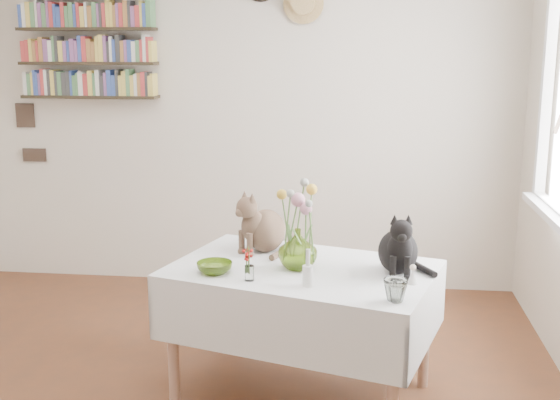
# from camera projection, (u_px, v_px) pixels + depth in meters

# --- Properties ---
(room) EXTENTS (4.08, 4.58, 2.58)m
(room) POSITION_uv_depth(u_px,v_px,m) (149.00, 173.00, 2.92)
(room) COLOR brown
(room) RESTS_ON ground
(dining_table) EXTENTS (1.46, 1.15, 0.69)m
(dining_table) POSITION_uv_depth(u_px,v_px,m) (302.00, 300.00, 3.53)
(dining_table) COLOR white
(dining_table) RESTS_ON room
(tabby_cat) EXTENTS (0.37, 0.37, 0.34)m
(tabby_cat) POSITION_uv_depth(u_px,v_px,m) (266.00, 219.00, 3.75)
(tabby_cat) COLOR brown
(tabby_cat) RESTS_ON dining_table
(black_cat) EXTENTS (0.23, 0.28, 0.32)m
(black_cat) POSITION_uv_depth(u_px,v_px,m) (398.00, 240.00, 3.40)
(black_cat) COLOR black
(black_cat) RESTS_ON dining_table
(flower_vase) EXTENTS (0.25, 0.25, 0.20)m
(flower_vase) POSITION_uv_depth(u_px,v_px,m) (298.00, 249.00, 3.46)
(flower_vase) COLOR #90B339
(flower_vase) RESTS_ON dining_table
(green_bowl) EXTENTS (0.20, 0.20, 0.05)m
(green_bowl) POSITION_uv_depth(u_px,v_px,m) (215.00, 268.00, 3.40)
(green_bowl) COLOR #90B339
(green_bowl) RESTS_ON dining_table
(drinking_glass) EXTENTS (0.11, 0.11, 0.10)m
(drinking_glass) POSITION_uv_depth(u_px,v_px,m) (395.00, 290.00, 3.02)
(drinking_glass) COLOR white
(drinking_glass) RESTS_ON dining_table
(candlestick) EXTENTS (0.05, 0.05, 0.18)m
(candlestick) POSITION_uv_depth(u_px,v_px,m) (308.00, 274.00, 3.21)
(candlestick) COLOR white
(candlestick) RESTS_ON dining_table
(berry_jar) EXTENTS (0.04, 0.04, 0.18)m
(berry_jar) POSITION_uv_depth(u_px,v_px,m) (249.00, 264.00, 3.29)
(berry_jar) COLOR white
(berry_jar) RESTS_ON dining_table
(porcelain_figurine) EXTENTS (0.05, 0.05, 0.09)m
(porcelain_figurine) POSITION_uv_depth(u_px,v_px,m) (413.00, 275.00, 3.25)
(porcelain_figurine) COLOR white
(porcelain_figurine) RESTS_ON dining_table
(flower_bouquet) EXTENTS (0.17, 0.13, 0.39)m
(flower_bouquet) POSITION_uv_depth(u_px,v_px,m) (298.00, 201.00, 3.41)
(flower_bouquet) COLOR #4C7233
(flower_bouquet) RESTS_ON flower_vase
(bookshelf_unit) EXTENTS (1.00, 0.16, 0.91)m
(bookshelf_unit) POSITION_uv_depth(u_px,v_px,m) (87.00, 34.00, 5.02)
(bookshelf_unit) COLOR black
(bookshelf_unit) RESTS_ON room
(wall_art_plaques) EXTENTS (0.21, 0.02, 0.44)m
(wall_art_plaques) POSITION_uv_depth(u_px,v_px,m) (29.00, 132.00, 5.30)
(wall_art_plaques) COLOR #38281E
(wall_art_plaques) RESTS_ON room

